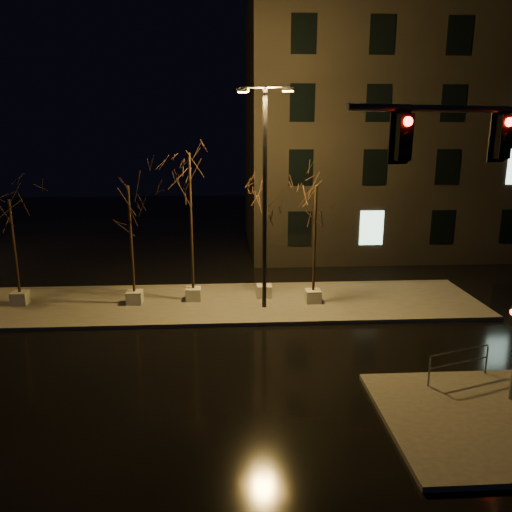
{
  "coord_description": "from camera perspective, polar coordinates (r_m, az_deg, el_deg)",
  "views": [
    {
      "loc": [
        0.01,
        -14.67,
        7.31
      ],
      "look_at": [
        1.1,
        3.48,
        2.8
      ],
      "focal_mm": 35.0,
      "sensor_mm": 36.0,
      "label": 1
    }
  ],
  "objects": [
    {
      "name": "ground",
      "position": [
        16.39,
        -3.18,
        -12.58
      ],
      "size": [
        90.0,
        90.0,
        0.0
      ],
      "primitive_type": "plane",
      "color": "black",
      "rests_on": "ground"
    },
    {
      "name": "median",
      "position": [
        21.9,
        -3.27,
        -5.39
      ],
      "size": [
        22.0,
        5.0,
        0.15
      ],
      "primitive_type": "cube",
      "color": "#47443F",
      "rests_on": "ground"
    },
    {
      "name": "building",
      "position": [
        35.54,
        20.33,
        13.4
      ],
      "size": [
        25.0,
        12.0,
        15.0
      ],
      "primitive_type": "cube",
      "color": "black",
      "rests_on": "ground"
    },
    {
      "name": "tree_0",
      "position": [
        22.97,
        -26.17,
        3.37
      ],
      "size": [
        1.8,
        1.8,
        4.63
      ],
      "color": "#A6A59B",
      "rests_on": "median"
    },
    {
      "name": "tree_1",
      "position": [
        21.29,
        -14.26,
        4.8
      ],
      "size": [
        1.8,
        1.8,
        5.19
      ],
      "color": "#A6A59B",
      "rests_on": "median"
    },
    {
      "name": "tree_2",
      "position": [
        21.13,
        -7.55,
        7.82
      ],
      "size": [
        1.8,
        1.8,
        6.53
      ],
      "color": "#A6A59B",
      "rests_on": "median"
    },
    {
      "name": "tree_3",
      "position": [
        21.5,
        0.98,
        5.43
      ],
      "size": [
        1.8,
        1.8,
        5.25
      ],
      "color": "#A6A59B",
      "rests_on": "median"
    },
    {
      "name": "tree_4",
      "position": [
        20.95,
        6.81,
        4.94
      ],
      "size": [
        1.8,
        1.8,
        5.17
      ],
      "color": "#A6A59B",
      "rests_on": "median"
    },
    {
      "name": "traffic_signal_mast",
      "position": [
        13.59,
        25.78,
        3.79
      ],
      "size": [
        6.21,
        1.53,
        7.75
      ],
      "rotation": [
        0.0,
        0.0,
        0.24
      ],
      "color": "#56595D",
      "rests_on": "sidewalk_corner"
    },
    {
      "name": "streetlight_main",
      "position": [
        20.04,
        1.01,
        8.1
      ],
      "size": [
        2.18,
        0.93,
        8.88
      ],
      "rotation": [
        0.0,
        0.0,
        -0.32
      ],
      "color": "black",
      "rests_on": "median"
    },
    {
      "name": "guard_rail_a",
      "position": [
        16.2,
        22.2,
        -10.97
      ],
      "size": [
        2.11,
        0.72,
        0.95
      ],
      "rotation": [
        0.0,
        0.0,
        0.31
      ],
      "color": "#56595D",
      "rests_on": "sidewalk_corner"
    }
  ]
}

